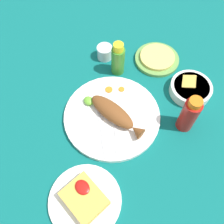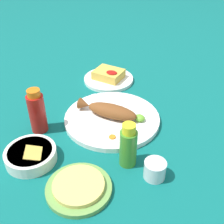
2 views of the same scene
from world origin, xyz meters
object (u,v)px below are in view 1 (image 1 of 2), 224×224
at_px(main_plate, 112,116).
at_px(tortilla_plate, 157,59).
at_px(hot_sauce_bottle_red, 189,115).
at_px(side_plate_fries, 85,200).
at_px(guacamole_bowl, 191,89).
at_px(fried_fish, 115,114).
at_px(fork_near, 117,137).
at_px(fork_far, 103,136).
at_px(hot_sauce_bottle_green, 118,59).
at_px(salt_cup, 105,53).

xyz_separation_m(main_plate, tortilla_plate, (0.07, -0.31, -0.00)).
relative_size(hot_sauce_bottle_red, side_plate_fries, 0.73).
height_order(main_plate, guacamole_bowl, guacamole_bowl).
relative_size(fried_fish, guacamole_bowl, 1.47).
height_order(main_plate, fork_near, fork_near).
xyz_separation_m(fork_near, fork_far, (0.03, 0.03, 0.00)).
height_order(fork_far, guacamole_bowl, guacamole_bowl).
bearing_deg(hot_sauce_bottle_red, fork_far, 57.99).
height_order(fried_fish, hot_sauce_bottle_red, hot_sauce_bottle_red).
height_order(main_plate, fried_fish, fried_fish).
xyz_separation_m(fork_far, hot_sauce_bottle_red, (-0.15, -0.24, 0.05)).
relative_size(fork_near, side_plate_fries, 0.72).
distance_m(main_plate, hot_sauce_bottle_red, 0.26).
bearing_deg(main_plate, hot_sauce_bottle_green, -48.52).
distance_m(hot_sauce_bottle_red, salt_cup, 0.43).
bearing_deg(hot_sauce_bottle_red, fork_near, 60.53).
distance_m(hot_sauce_bottle_red, side_plate_fries, 0.42).
bearing_deg(fork_far, main_plate, 149.41).
xyz_separation_m(hot_sauce_bottle_green, salt_cup, (0.09, -0.01, -0.04)).
height_order(fork_far, salt_cup, salt_cup).
xyz_separation_m(salt_cup, tortilla_plate, (-0.16, -0.14, -0.02)).
relative_size(guacamole_bowl, tortilla_plate, 0.86).
height_order(fork_near, hot_sauce_bottle_green, hot_sauce_bottle_green).
height_order(main_plate, hot_sauce_bottle_red, hot_sauce_bottle_red).
relative_size(hot_sauce_bottle_green, guacamole_bowl, 0.94).
xyz_separation_m(main_plate, hot_sauce_bottle_green, (0.14, -0.16, 0.06)).
bearing_deg(tortilla_plate, guacamole_bowl, 172.44).
height_order(fork_far, hot_sauce_bottle_red, hot_sauce_bottle_red).
xyz_separation_m(main_plate, fried_fish, (-0.01, -0.00, 0.03)).
bearing_deg(side_plate_fries, salt_cup, -47.50).
bearing_deg(tortilla_plate, side_plate_fries, 112.07).
bearing_deg(fried_fish, fork_near, 136.36).
relative_size(salt_cup, tortilla_plate, 0.35).
bearing_deg(hot_sauce_bottle_green, hot_sauce_bottle_red, -179.36).
height_order(main_plate, salt_cup, salt_cup).
bearing_deg(salt_cup, side_plate_fries, 132.50).
distance_m(fork_near, hot_sauce_bottle_green, 0.30).
xyz_separation_m(fork_near, hot_sauce_bottle_red, (-0.12, -0.21, 0.05)).
xyz_separation_m(side_plate_fries, tortilla_plate, (0.23, -0.57, 0.00)).
distance_m(fried_fish, hot_sauce_bottle_red, 0.24).
relative_size(fork_near, tortilla_plate, 0.88).
distance_m(main_plate, fork_near, 0.09).
xyz_separation_m(main_plate, guacamole_bowl, (-0.12, -0.29, 0.01)).
bearing_deg(main_plate, side_plate_fries, 121.90).
distance_m(fork_near, guacamole_bowl, 0.34).
relative_size(main_plate, hot_sauce_bottle_red, 2.14).
distance_m(main_plate, salt_cup, 0.29).
distance_m(fried_fish, fork_near, 0.08).
bearing_deg(side_plate_fries, fried_fish, -60.29).
xyz_separation_m(fried_fish, tortilla_plate, (0.09, -0.31, -0.03)).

